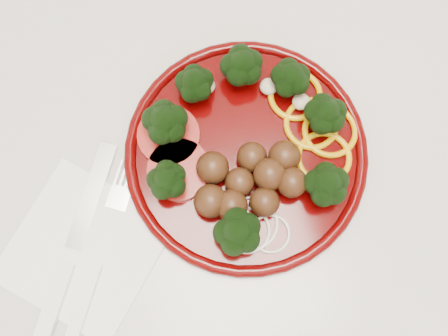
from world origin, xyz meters
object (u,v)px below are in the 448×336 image
object	(u,v)px
plate	(247,150)
fork	(91,281)
knife	(66,270)
napkin	(84,250)

from	to	relation	value
plate	fork	world-z (taller)	plate
plate	knife	xyz separation A→B (m)	(-0.23, -0.07, -0.01)
plate	knife	distance (m)	0.24
knife	fork	size ratio (longest dim) A/B	1.13
knife	fork	xyz separation A→B (m)	(0.02, -0.02, -0.00)
plate	napkin	bearing A→B (deg)	-166.66
knife	plate	bearing A→B (deg)	-40.70
knife	fork	distance (m)	0.03
napkin	fork	size ratio (longest dim) A/B	0.84
plate	fork	distance (m)	0.22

